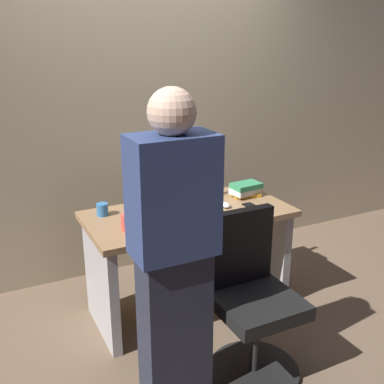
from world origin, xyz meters
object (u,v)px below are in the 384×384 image
object	(u,v)px
office_chair	(251,304)
mouse	(225,205)
monitor	(186,167)
cup_near_keyboard	(127,222)
keyboard	(190,213)
book_stack	(246,189)
person_at_desk	(174,255)
desk	(189,243)
cup_by_monitor	(102,210)
cell_phone	(252,206)

from	to	relation	value
office_chair	mouse	xyz separation A→B (m)	(0.22, 0.68, 0.33)
monitor	cup_near_keyboard	distance (m)	0.64
keyboard	book_stack	bearing A→B (deg)	14.43
person_at_desk	keyboard	bearing A→B (deg)	58.19
monitor	keyboard	size ratio (longest dim) A/B	1.26
keyboard	book_stack	size ratio (longest dim) A/B	1.85
desk	keyboard	world-z (taller)	keyboard
cup_by_monitor	book_stack	world-z (taller)	book_stack
mouse	cup_by_monitor	world-z (taller)	cup_by_monitor
mouse	book_stack	xyz separation A→B (m)	(0.25, 0.13, 0.03)
monitor	cell_phone	distance (m)	0.52
cup_by_monitor	mouse	bearing A→B (deg)	-15.75
cup_near_keyboard	desk	bearing A→B (deg)	13.96
person_at_desk	cup_near_keyboard	distance (m)	0.62
office_chair	book_stack	distance (m)	1.00
monitor	book_stack	distance (m)	0.49
office_chair	cup_near_keyboard	bearing A→B (deg)	129.79
office_chair	book_stack	world-z (taller)	office_chair
mouse	keyboard	bearing A→B (deg)	-176.56
keyboard	mouse	xyz separation A→B (m)	(0.27, 0.02, 0.01)
cup_by_monitor	cell_phone	size ratio (longest dim) A/B	0.56
person_at_desk	cup_near_keyboard	size ratio (longest dim) A/B	16.75
cup_near_keyboard	cup_by_monitor	bearing A→B (deg)	102.17
office_chair	cup_by_monitor	distance (m)	1.12
cup_near_keyboard	mouse	bearing A→B (deg)	6.09
book_stack	office_chair	bearing A→B (deg)	-120.23
office_chair	person_at_desk	size ratio (longest dim) A/B	0.57
office_chair	mouse	bearing A→B (deg)	72.01
office_chair	cell_phone	world-z (taller)	office_chair
keyboard	book_stack	xyz separation A→B (m)	(0.52, 0.14, 0.04)
cup_by_monitor	cell_phone	world-z (taller)	cup_by_monitor
cup_by_monitor	cell_phone	xyz separation A→B (m)	(0.95, -0.30, -0.04)
cup_near_keyboard	book_stack	bearing A→B (deg)	11.78
desk	office_chair	distance (m)	0.72
desk	cup_near_keyboard	distance (m)	0.56
office_chair	monitor	distance (m)	1.05
desk	person_at_desk	world-z (taller)	person_at_desk
monitor	cell_phone	world-z (taller)	monitor
mouse	cell_phone	world-z (taller)	mouse
person_at_desk	cup_by_monitor	bearing A→B (deg)	95.93
monitor	cup_by_monitor	world-z (taller)	monitor
desk	book_stack	size ratio (longest dim) A/B	5.86
book_stack	monitor	bearing A→B (deg)	169.60
office_chair	cell_phone	size ratio (longest dim) A/B	6.53
monitor	cup_near_keyboard	xyz separation A→B (m)	(-0.53, -0.28, -0.21)
monitor	book_stack	bearing A→B (deg)	-10.40
desk	cell_phone	xyz separation A→B (m)	(0.42, -0.12, 0.24)
book_stack	keyboard	bearing A→B (deg)	-164.83
person_at_desk	monitor	bearing A→B (deg)	60.79
desk	monitor	world-z (taller)	monitor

